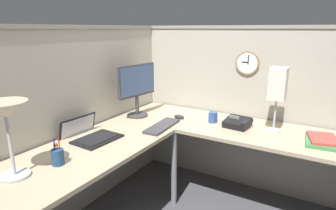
# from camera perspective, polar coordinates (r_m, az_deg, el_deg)

# --- Properties ---
(cubicle_wall_back) EXTENTS (2.57, 0.12, 1.58)m
(cubicle_wall_back) POSITION_cam_1_polar(r_m,az_deg,el_deg) (2.49, -19.43, -3.70)
(cubicle_wall_back) COLOR #A8A393
(cubicle_wall_back) RESTS_ON ground
(cubicle_wall_right) EXTENTS (0.12, 2.37, 1.58)m
(cubicle_wall_right) POSITION_cam_1_polar(r_m,az_deg,el_deg) (2.91, 15.53, -0.69)
(cubicle_wall_right) COLOR #A8A393
(cubicle_wall_right) RESTS_ON ground
(desk) EXTENTS (2.35, 2.15, 0.73)m
(desk) POSITION_cam_1_polar(r_m,az_deg,el_deg) (2.15, 2.05, -10.42)
(desk) COLOR tan
(desk) RESTS_ON ground
(monitor) EXTENTS (0.46, 0.20, 0.50)m
(monitor) POSITION_cam_1_polar(r_m,az_deg,el_deg) (2.73, -6.21, 3.70)
(monitor) COLOR #38383D
(monitor) RESTS_ON desk
(laptop) EXTENTS (0.36, 0.40, 0.22)m
(laptop) POSITION_cam_1_polar(r_m,az_deg,el_deg) (2.33, -15.47, -5.67)
(laptop) COLOR black
(laptop) RESTS_ON desk
(keyboard) EXTENTS (0.44, 0.17, 0.02)m
(keyboard) POSITION_cam_1_polar(r_m,az_deg,el_deg) (2.47, -1.14, -4.20)
(keyboard) COLOR #38383D
(keyboard) RESTS_ON desk
(computer_mouse) EXTENTS (0.06, 0.10, 0.03)m
(computer_mouse) POSITION_cam_1_polar(r_m,az_deg,el_deg) (2.71, 2.22, -2.34)
(computer_mouse) COLOR #232326
(computer_mouse) RESTS_ON desk
(desk_lamp_dome) EXTENTS (0.24, 0.24, 0.44)m
(desk_lamp_dome) POSITION_cam_1_polar(r_m,az_deg,el_deg) (1.79, -29.48, -1.94)
(desk_lamp_dome) COLOR #B7BABF
(desk_lamp_dome) RESTS_ON desk
(pen_cup) EXTENTS (0.08, 0.08, 0.18)m
(pen_cup) POSITION_cam_1_polar(r_m,az_deg,el_deg) (1.93, -21.04, -9.55)
(pen_cup) COLOR navy
(pen_cup) RESTS_ON desk
(office_phone) EXTENTS (0.21, 0.22, 0.11)m
(office_phone) POSITION_cam_1_polar(r_m,az_deg,el_deg) (2.53, 13.72, -3.53)
(office_phone) COLOR black
(office_phone) RESTS_ON desk
(book_stack) EXTENTS (0.31, 0.25, 0.04)m
(book_stack) POSITION_cam_1_polar(r_m,az_deg,el_deg) (2.42, 28.20, -6.23)
(book_stack) COLOR #3F7F4C
(book_stack) RESTS_ON desk
(desk_lamp_paper) EXTENTS (0.13, 0.13, 0.53)m
(desk_lamp_paper) POSITION_cam_1_polar(r_m,az_deg,el_deg) (2.44, 20.96, 3.62)
(desk_lamp_paper) COLOR #B7BABF
(desk_lamp_paper) RESTS_ON desk
(coffee_mug) EXTENTS (0.08, 0.08, 0.10)m
(coffee_mug) POSITION_cam_1_polar(r_m,az_deg,el_deg) (2.62, 8.89, -2.40)
(coffee_mug) COLOR #2D4C8C
(coffee_mug) RESTS_ON desk
(wall_clock) EXTENTS (0.04, 0.22, 0.22)m
(wall_clock) POSITION_cam_1_polar(r_m,az_deg,el_deg) (2.78, 15.50, 8.00)
(wall_clock) COLOR olive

